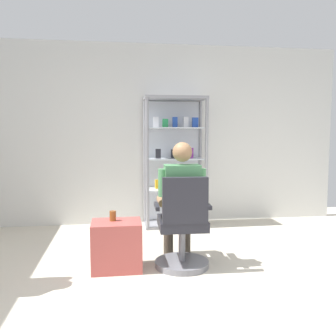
{
  "coord_description": "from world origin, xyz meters",
  "views": [
    {
      "loc": [
        -0.45,
        -2.57,
        1.39
      ],
      "look_at": [
        0.1,
        1.34,
        1.0
      ],
      "focal_mm": 38.97,
      "sensor_mm": 36.0,
      "label": 1
    }
  ],
  "objects_px": {
    "display_cabinet_main": "(174,161)",
    "office_chair": "(183,231)",
    "tea_glass": "(113,216)",
    "seated_shopkeeper": "(181,197)",
    "storage_crate": "(117,245)"
  },
  "relations": [
    {
      "from": "display_cabinet_main",
      "to": "office_chair",
      "type": "height_order",
      "value": "display_cabinet_main"
    },
    {
      "from": "office_chair",
      "to": "tea_glass",
      "type": "height_order",
      "value": "office_chair"
    },
    {
      "from": "seated_shopkeeper",
      "to": "tea_glass",
      "type": "bearing_deg",
      "value": -176.3
    },
    {
      "from": "display_cabinet_main",
      "to": "tea_glass",
      "type": "relative_size",
      "value": 18.53
    },
    {
      "from": "office_chair",
      "to": "seated_shopkeeper",
      "type": "distance_m",
      "value": 0.36
    },
    {
      "from": "seated_shopkeeper",
      "to": "storage_crate",
      "type": "distance_m",
      "value": 0.82
    },
    {
      "from": "office_chair",
      "to": "seated_shopkeeper",
      "type": "height_order",
      "value": "seated_shopkeeper"
    },
    {
      "from": "display_cabinet_main",
      "to": "seated_shopkeeper",
      "type": "bearing_deg",
      "value": -96.69
    },
    {
      "from": "seated_shopkeeper",
      "to": "storage_crate",
      "type": "height_order",
      "value": "seated_shopkeeper"
    },
    {
      "from": "office_chair",
      "to": "storage_crate",
      "type": "relative_size",
      "value": 1.93
    },
    {
      "from": "display_cabinet_main",
      "to": "tea_glass",
      "type": "bearing_deg",
      "value": -118.35
    },
    {
      "from": "office_chair",
      "to": "storage_crate",
      "type": "bearing_deg",
      "value": 173.42
    },
    {
      "from": "display_cabinet_main",
      "to": "tea_glass",
      "type": "xyz_separation_m",
      "value": [
        -0.9,
        -1.66,
        -0.42
      ]
    },
    {
      "from": "office_chair",
      "to": "tea_glass",
      "type": "relative_size",
      "value": 9.36
    },
    {
      "from": "seated_shopkeeper",
      "to": "tea_glass",
      "type": "height_order",
      "value": "seated_shopkeeper"
    }
  ]
}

